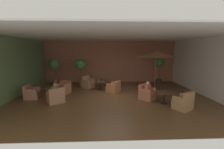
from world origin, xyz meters
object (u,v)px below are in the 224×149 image
Objects in this scene: cafe_table_front_right at (165,94)px; patio_umbrella_tall_red at (156,54)px; patron_blue_shirt at (148,88)px; potted_tree_mid_left at (55,66)px; patron_by_window at (55,89)px; armchair_front_left_north at (114,88)px; armchair_mid_center_south at (56,97)px; iced_drink_cup at (99,81)px; cafe_table_front_left at (100,83)px; open_laptop at (102,81)px; potted_tree_left_corner at (81,67)px; cafe_table_mid_center at (51,90)px; armchair_front_right_north at (147,94)px; armchair_mid_center_east at (32,93)px; armchair_front_left_east at (88,83)px; potted_tree_mid_right at (160,65)px; armchair_front_right_east at (184,103)px; armchair_mid_center_north at (63,89)px.

patio_umbrella_tall_red is at bearing 82.15° from cafe_table_front_right.
potted_tree_mid_left is at bearing 147.34° from patron_blue_shirt.
armchair_front_left_north is at bearing 30.64° from patron_by_window.
armchair_mid_center_south reaches higher than iced_drink_cup.
cafe_table_front_left is at bearing 48.67° from patron_by_window.
open_laptop is at bearing -26.32° from potted_tree_mid_left.
cafe_table_mid_center is at bearing -110.94° from potted_tree_left_corner.
armchair_mid_center_south reaches higher than open_laptop.
armchair_front_right_north is 1.33× the size of armchair_mid_center_east.
potted_tree_mid_left is 7.83m from patron_blue_shirt.
armchair_mid_center_east is at bearing -139.70° from armchair_front_left_east.
armchair_front_left_north is 0.47× the size of potted_tree_mid_right.
armchair_front_right_east is at bearing -41.89° from armchair_front_left_east.
potted_tree_mid_left is (-7.26, 4.89, 1.06)m from cafe_table_front_right.
armchair_front_right_east is 6.52m from patron_by_window.
iced_drink_cup is (1.51, -1.56, -0.82)m from potted_tree_left_corner.
patron_by_window is (-5.79, 0.39, 0.22)m from cafe_table_front_right.
armchair_front_right_east is at bearing -36.19° from potted_tree_mid_left.
armchair_mid_center_south is 5.08m from patron_blue_shirt.
potted_tree_mid_right reaches higher than armchair_front_left_east.
cafe_table_mid_center is 0.62× the size of armchair_mid_center_south.
potted_tree_mid_left reaches higher than potted_tree_left_corner.
armchair_front_right_north is 0.38m from patron_blue_shirt.
patio_umbrella_tall_red reaches higher than patron_blue_shirt.
potted_tree_left_corner reaches higher than open_laptop.
armchair_front_left_east is 0.94× the size of armchair_front_right_north.
patio_umbrella_tall_red is at bearing 9.02° from armchair_front_left_north.
open_laptop reaches higher than armchair_mid_center_north.
armchair_mid_center_north is (-1.43, -1.49, -0.02)m from armchair_front_left_east.
patron_blue_shirt is at bearing -40.47° from open_laptop.
armchair_front_right_east reaches higher than open_laptop.
armchair_front_left_north is 1.26× the size of cafe_table_front_right.
armchair_mid_center_south is 0.52× the size of potted_tree_left_corner.
armchair_front_right_north is 7.84m from potted_tree_mid_left.
patron_by_window is 1.98× the size of open_laptop.
armchair_mid_center_east is (-7.41, 1.16, -0.21)m from cafe_table_front_right.
potted_tree_mid_left reaches higher than cafe_table_front_right.
cafe_table_front_left is 0.83× the size of armchair_front_left_east.
armchair_front_right_north is at bearing 4.14° from armchair_mid_center_south.
armchair_front_left_east is (-1.89, 1.36, 0.03)m from armchair_front_left_north.
armchair_front_right_north is at bearing -117.37° from potted_tree_mid_right.
patron_blue_shirt is (1.85, -1.61, 0.40)m from armchair_front_left_north.
patron_blue_shirt is (5.17, -1.49, 0.39)m from armchair_mid_center_north.
armchair_front_left_north is 3.45m from cafe_table_front_right.
potted_tree_mid_left is at bearing 108.21° from armchair_mid_center_south.
patio_umbrella_tall_red is 1.33× the size of potted_tree_left_corner.
armchair_front_left_north is 3.32m from armchair_mid_center_north.
iced_drink_cup is (-3.97, 0.19, -1.85)m from patio_umbrella_tall_red.
potted_tree_mid_left is at bearing 153.68° from open_laptop.
armchair_front_right_north is 0.52× the size of potted_tree_left_corner.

